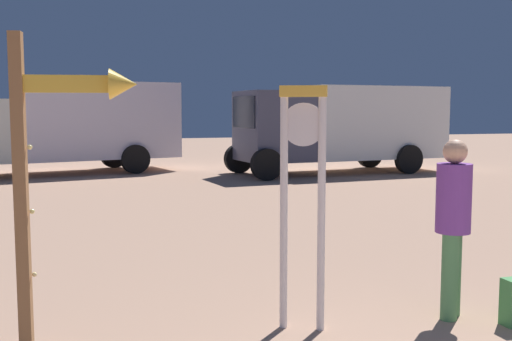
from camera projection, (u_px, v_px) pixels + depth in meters
standing_clock at (303, 183)px, 5.46m from camera, size 0.41×0.27×2.20m
arrow_sign at (58, 148)px, 4.92m from camera, size 1.00×0.34×2.60m
person_near_clock at (453, 219)px, 5.79m from camera, size 0.33×0.33×1.71m
box_truck_near at (344, 124)px, 19.29m from camera, size 7.01×2.94×2.71m
box_truck_far at (72, 123)px, 19.07m from camera, size 7.40×3.82×2.84m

